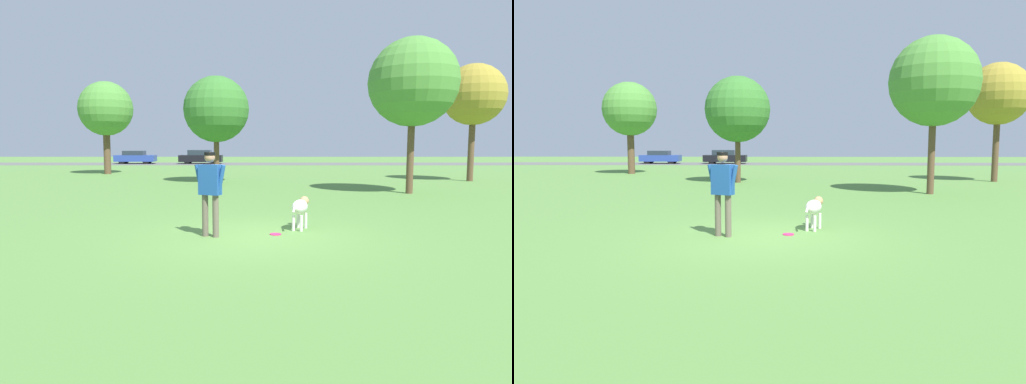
# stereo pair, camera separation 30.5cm
# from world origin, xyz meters

# --- Properties ---
(ground_plane) EXTENTS (120.00, 120.00, 0.00)m
(ground_plane) POSITION_xyz_m (0.00, 0.00, 0.00)
(ground_plane) COLOR #56843D
(far_road_strip) EXTENTS (120.00, 6.00, 0.01)m
(far_road_strip) POSITION_xyz_m (0.00, 35.17, 0.01)
(far_road_strip) COLOR #5B5B59
(far_road_strip) RESTS_ON ground_plane
(person) EXTENTS (0.70, 0.38, 1.77)m
(person) POSITION_xyz_m (-0.83, 0.03, 1.06)
(person) COLOR #665B4C
(person) RESTS_ON ground_plane
(dog) EXTENTS (0.55, 1.07, 0.72)m
(dog) POSITION_xyz_m (1.14, 0.89, 0.50)
(dog) COLOR silver
(dog) RESTS_ON ground_plane
(frisbee) EXTENTS (0.25, 0.25, 0.02)m
(frisbee) POSITION_xyz_m (0.54, 0.25, 0.01)
(frisbee) COLOR #E52366
(frisbee) RESTS_ON ground_plane
(tree_near_right) EXTENTS (3.40, 3.40, 5.99)m
(tree_near_right) POSITION_xyz_m (6.15, 8.43, 4.28)
(tree_near_right) COLOR brown
(tree_near_right) RESTS_ON ground_plane
(tree_mid_center) EXTENTS (3.27, 3.27, 5.28)m
(tree_mid_center) POSITION_xyz_m (-1.85, 13.53, 3.64)
(tree_mid_center) COLOR brown
(tree_mid_center) RESTS_ON ground_plane
(tree_far_left) EXTENTS (3.44, 3.44, 5.90)m
(tree_far_left) POSITION_xyz_m (-9.48, 20.11, 4.15)
(tree_far_left) COLOR brown
(tree_far_left) RESTS_ON ground_plane
(tree_far_right) EXTENTS (3.14, 3.14, 6.04)m
(tree_far_right) POSITION_xyz_m (11.33, 14.43, 4.44)
(tree_far_right) COLOR brown
(tree_far_right) RESTS_ON ground_plane
(parked_car_blue) EXTENTS (3.91, 1.85, 1.28)m
(parked_car_blue) POSITION_xyz_m (-11.72, 35.41, 0.65)
(parked_car_blue) COLOR #284293
(parked_car_blue) RESTS_ON ground_plane
(parked_car_black) EXTENTS (4.21, 1.84, 1.35)m
(parked_car_black) POSITION_xyz_m (-5.30, 35.40, 0.66)
(parked_car_black) COLOR black
(parked_car_black) RESTS_ON ground_plane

